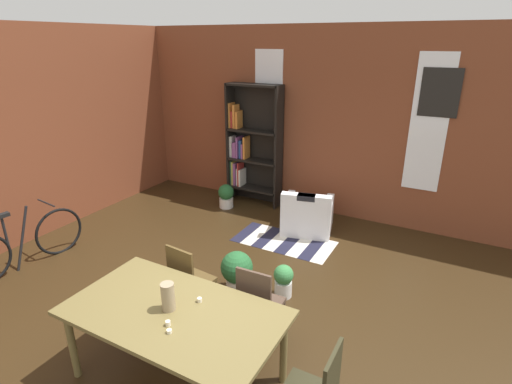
% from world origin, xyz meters
% --- Properties ---
extents(ground_plane, '(10.31, 10.31, 0.00)m').
position_xyz_m(ground_plane, '(0.00, 0.00, 0.00)').
color(ground_plane, '#332311').
extents(back_wall_brick, '(8.93, 0.12, 3.29)m').
position_xyz_m(back_wall_brick, '(0.00, 3.65, 1.64)').
color(back_wall_brick, brown).
rests_on(back_wall_brick, ground).
extents(window_pane_0, '(0.55, 0.02, 2.14)m').
position_xyz_m(window_pane_0, '(-1.39, 3.58, 1.81)').
color(window_pane_0, white).
extents(window_pane_1, '(0.55, 0.02, 2.14)m').
position_xyz_m(window_pane_1, '(1.39, 3.58, 1.81)').
color(window_pane_1, white).
extents(dining_table, '(1.97, 1.09, 0.78)m').
position_xyz_m(dining_table, '(-0.08, -0.84, 0.70)').
color(dining_table, brown).
rests_on(dining_table, ground).
extents(vase_on_table, '(0.12, 0.12, 0.27)m').
position_xyz_m(vase_on_table, '(-0.14, -0.84, 0.91)').
color(vase_on_table, '#998466').
rests_on(vase_on_table, dining_table).
extents(tealight_candle_0, '(0.04, 0.04, 0.04)m').
position_xyz_m(tealight_candle_0, '(0.04, -0.63, 0.80)').
color(tealight_candle_0, silver).
rests_on(tealight_candle_0, dining_table).
extents(tealight_candle_1, '(0.04, 0.04, 0.04)m').
position_xyz_m(tealight_candle_1, '(0.00, -1.02, 0.80)').
color(tealight_candle_1, silver).
rests_on(tealight_candle_1, dining_table).
extents(tealight_candle_2, '(0.04, 0.04, 0.03)m').
position_xyz_m(tealight_candle_2, '(0.07, -1.08, 0.79)').
color(tealight_candle_2, silver).
rests_on(tealight_candle_2, dining_table).
extents(dining_chair_far_left, '(0.44, 0.44, 0.95)m').
position_xyz_m(dining_chair_far_left, '(-0.53, -0.07, 0.51)').
color(dining_chair_far_left, '#513D1E').
rests_on(dining_chair_far_left, ground).
extents(dining_chair_far_right, '(0.41, 0.41, 0.95)m').
position_xyz_m(dining_chair_far_right, '(0.36, -0.07, 0.51)').
color(dining_chair_far_right, '#4A372C').
rests_on(dining_chair_far_right, ground).
extents(bookshelf_tall, '(1.07, 0.32, 2.29)m').
position_xyz_m(bookshelf_tall, '(-1.69, 3.40, 1.13)').
color(bookshelf_tall, black).
rests_on(bookshelf_tall, ground).
extents(armchair_white, '(0.97, 0.97, 0.75)m').
position_xyz_m(armchair_white, '(-0.19, 2.70, 0.28)').
color(armchair_white, white).
rests_on(armchair_white, ground).
extents(bicycle_second, '(0.44, 1.75, 0.91)m').
position_xyz_m(bicycle_second, '(-3.27, -0.29, 0.36)').
color(bicycle_second, black).
rests_on(bicycle_second, ground).
extents(potted_plant_by_shelf, '(0.25, 0.25, 0.43)m').
position_xyz_m(potted_plant_by_shelf, '(0.24, 0.82, 0.23)').
color(potted_plant_by_shelf, silver).
rests_on(potted_plant_by_shelf, ground).
extents(potted_plant_corner, '(0.30, 0.30, 0.46)m').
position_xyz_m(potted_plant_corner, '(-1.93, 2.89, 0.24)').
color(potted_plant_corner, silver).
rests_on(potted_plant_corner, ground).
extents(potted_plant_window, '(0.41, 0.41, 0.56)m').
position_xyz_m(potted_plant_window, '(-0.33, 0.63, 0.31)').
color(potted_plant_window, silver).
rests_on(potted_plant_window, ground).
extents(striped_rug, '(1.58, 0.78, 0.01)m').
position_xyz_m(striped_rug, '(-0.36, 2.14, 0.00)').
color(striped_rug, '#1E1E33').
rests_on(striped_rug, ground).
extents(framed_picture, '(0.56, 0.03, 0.72)m').
position_xyz_m(framed_picture, '(1.48, 3.58, 2.29)').
color(framed_picture, black).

